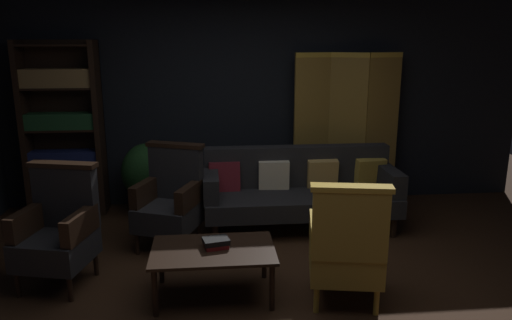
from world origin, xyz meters
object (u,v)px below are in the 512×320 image
(armchair_wing_right, at_px, (170,200))
(armchair_gilt_accent, at_px, (346,246))
(potted_plant, at_px, (147,175))
(bookshelf, at_px, (63,125))
(folding_screen, at_px, (347,128))
(coffee_table, at_px, (213,254))
(armchair_wing_left, at_px, (58,229))
(book_black_cloth, at_px, (216,241))
(book_red_leather, at_px, (216,245))
(velvet_couch, at_px, (300,187))

(armchair_wing_right, bearing_deg, armchair_gilt_accent, -41.10)
(potted_plant, bearing_deg, bookshelf, 166.54)
(folding_screen, xyz_separation_m, coffee_table, (-1.69, -2.16, -0.61))
(armchair_wing_left, relative_size, book_black_cloth, 5.07)
(folding_screen, distance_m, book_red_leather, 2.76)
(coffee_table, bearing_deg, potted_plant, 111.04)
(bookshelf, relative_size, book_red_leather, 11.06)
(velvet_couch, bearing_deg, book_black_cloth, -123.73)
(armchair_wing_right, bearing_deg, velvet_couch, 15.57)
(coffee_table, bearing_deg, folding_screen, 51.97)
(folding_screen, relative_size, book_red_leather, 10.25)
(coffee_table, height_order, armchair_wing_left, armchair_wing_left)
(potted_plant, bearing_deg, armchair_gilt_accent, -50.36)
(folding_screen, xyz_separation_m, velvet_couch, (-0.71, -0.71, -0.53))
(book_black_cloth, bearing_deg, velvet_couch, 56.27)
(bookshelf, height_order, armchair_gilt_accent, bookshelf)
(armchair_gilt_accent, distance_m, armchair_wing_right, 1.94)
(bookshelf, distance_m, book_red_leather, 2.85)
(armchair_wing_right, bearing_deg, folding_screen, 27.46)
(coffee_table, xyz_separation_m, potted_plant, (-0.75, 1.96, 0.13))
(bookshelf, bearing_deg, potted_plant, -13.46)
(velvet_couch, relative_size, potted_plant, 2.42)
(armchair_gilt_accent, xyz_separation_m, potted_plant, (-1.80, 2.17, 0.02))
(bookshelf, height_order, book_black_cloth, bookshelf)
(coffee_table, bearing_deg, armchair_wing_left, 164.60)
(potted_plant, bearing_deg, coffee_table, -68.96)
(potted_plant, bearing_deg, book_red_leather, -68.08)
(armchair_wing_right, height_order, potted_plant, armchair_wing_right)
(armchair_wing_right, xyz_separation_m, book_red_leather, (0.44, -1.04, -0.05))
(velvet_couch, relative_size, armchair_wing_left, 2.04)
(armchair_wing_left, bearing_deg, book_red_leather, -14.10)
(armchair_wing_left, xyz_separation_m, armchair_wing_right, (0.89, 0.70, 0.00))
(armchair_wing_right, bearing_deg, book_black_cloth, -66.92)
(folding_screen, xyz_separation_m, bookshelf, (-3.41, 0.03, 0.08))
(bookshelf, bearing_deg, folding_screen, -0.54)
(armchair_wing_left, relative_size, potted_plant, 1.19)
(potted_plant, bearing_deg, velvet_couch, -16.29)
(armchair_wing_right, bearing_deg, bookshelf, 139.21)
(armchair_gilt_accent, relative_size, armchair_wing_left, 1.00)
(coffee_table, relative_size, armchair_wing_left, 0.96)
(folding_screen, height_order, armchair_wing_left, folding_screen)
(armchair_wing_right, height_order, book_black_cloth, armchair_wing_right)
(bookshelf, xyz_separation_m, armchair_wing_left, (0.41, -1.83, -0.58))
(bookshelf, bearing_deg, book_black_cloth, -51.08)
(armchair_gilt_accent, bearing_deg, book_black_cloth, 166.88)
(potted_plant, height_order, book_black_cloth, potted_plant)
(coffee_table, relative_size, book_black_cloth, 4.87)
(armchair_wing_left, height_order, book_black_cloth, armchair_wing_left)
(folding_screen, distance_m, armchair_gilt_accent, 2.50)
(velvet_couch, xyz_separation_m, armchair_gilt_accent, (0.07, -1.66, 0.03))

